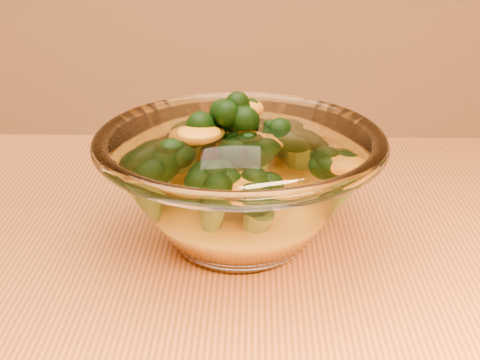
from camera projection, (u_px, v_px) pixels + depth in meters
glass_bowl at (240, 186)px, 0.57m from camera, size 0.24×0.24×0.11m
cheese_sauce at (240, 210)px, 0.57m from camera, size 0.14×0.14×0.04m
broccoli_heap at (233, 161)px, 0.57m from camera, size 0.17×0.15×0.09m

